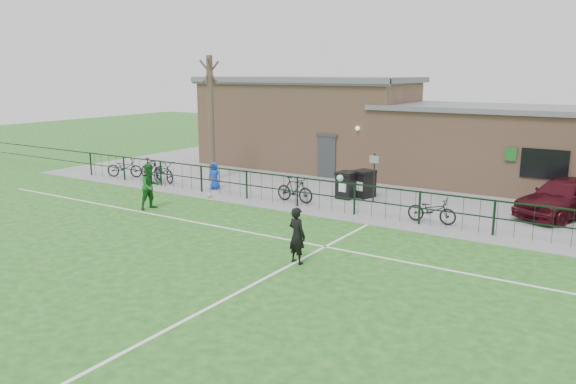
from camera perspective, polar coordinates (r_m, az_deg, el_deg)
The scene contains 21 objects.
ground at distance 15.27m, azimuth -10.34°, elevation -8.09°, with size 90.00×90.00×0.00m, color #20591A.
paving_strip at distance 26.37m, azimuth 10.08°, elevation 0.51°, with size 34.00×13.00×0.02m, color gray.
pitch_line_touch at distance 21.35m, azimuth 4.09°, elevation -2.08°, with size 28.00×0.10×0.01m, color white.
pitch_line_mid at distance 18.23m, azimuth -1.71°, elevation -4.54°, with size 28.00×0.10×0.01m, color white.
pitch_line_perp at distance 14.05m, azimuth -4.29°, elevation -9.73°, with size 0.10×16.00×0.01m, color white.
perimeter_fence at distance 21.38m, azimuth 4.37°, elevation -0.42°, with size 28.00×0.10×1.20m, color black.
bare_tree at distance 27.60m, azimuth -7.83°, elevation 7.37°, with size 0.30×0.30×6.00m, color #4C392E.
wheelie_bin_left at distance 23.64m, azimuth 6.00°, elevation 0.61°, with size 0.69×0.78×1.04m, color black.
wheelie_bin_right at distance 23.93m, azimuth 7.71°, elevation 0.74°, with size 0.71×0.80×1.07m, color black.
sign_post at distance 23.00m, azimuth 8.72°, elevation 1.43°, with size 0.06×0.06×2.00m, color black.
car_maroon at distance 22.80m, azimuth 26.34°, elevation -0.45°, with size 1.75×4.36×1.48m, color #420B15.
bicycle_a at distance 29.48m, azimuth -16.26°, elevation 2.40°, with size 0.64×1.85×0.97m, color black.
bicycle_b at distance 28.00m, azimuth -13.74°, elevation 2.20°, with size 0.53×1.86×1.12m, color black.
bicycle_c at distance 27.71m, azimuth -12.48°, elevation 2.07°, with size 0.68×1.96×1.03m, color black.
bicycle_d at distance 22.81m, azimuth 0.70°, elevation 0.24°, with size 0.48×1.71×1.03m, color black.
bicycle_e at distance 20.31m, azimuth 14.40°, elevation -1.80°, with size 0.60×1.73×0.91m, color black.
spectator_child at distance 25.54m, azimuth -7.47°, elevation 1.65°, with size 0.60×0.39×1.23m, color blue.
goalkeeper_kick at distance 15.63m, azimuth 1.07°, elevation -4.23°, with size 0.98×3.91×1.90m.
outfield_player at distance 22.34m, azimuth -13.80°, elevation 0.57°, with size 0.87×0.67×1.78m, color #1A5E20.
ball_ground at distance 23.97m, azimuth -8.02°, elevation -0.34°, with size 0.22×0.22×0.22m, color silver.
clubhouse at distance 29.11m, azimuth 10.96°, elevation 5.96°, with size 24.25×5.40×4.96m.
Camera 1 is at (9.94, -10.36, 5.22)m, focal length 35.00 mm.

